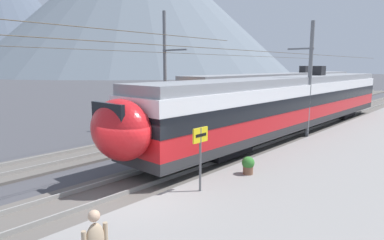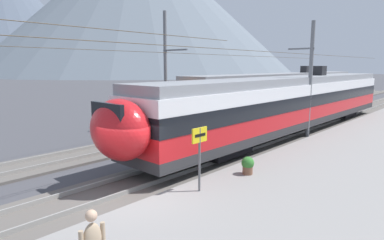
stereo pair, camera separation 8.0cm
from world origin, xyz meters
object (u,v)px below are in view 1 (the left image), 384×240
at_px(train_far_track, 282,90).
at_px(potted_plant_platform_edge, 248,164).
at_px(train_near_platform, 290,102).
at_px(catenary_mast_far_side, 166,70).
at_px(catenary_mast_mid, 308,78).
at_px(platform_sign, 200,145).

height_order(train_far_track, potted_plant_platform_edge, train_far_track).
bearing_deg(train_near_platform, catenary_mast_far_side, 122.31).
xyz_separation_m(train_near_platform, catenary_mast_mid, (-0.32, -1.29, 1.55)).
bearing_deg(potted_plant_platform_edge, platform_sign, 174.83).
xyz_separation_m(catenary_mast_mid, platform_sign, (-11.82, -1.39, -1.85)).
bearing_deg(train_far_track, catenary_mast_mid, -145.54).
bearing_deg(potted_plant_platform_edge, train_far_track, 23.61).
height_order(catenary_mast_mid, platform_sign, catenary_mast_mid).
relative_size(catenary_mast_mid, catenary_mast_far_side, 1.00).
xyz_separation_m(platform_sign, potted_plant_platform_edge, (2.63, -0.24, -1.23)).
height_order(train_near_platform, train_far_track, same).
bearing_deg(catenary_mast_mid, train_near_platform, 76.20).
xyz_separation_m(train_far_track, potted_plant_platform_edge, (-18.76, -8.20, -1.53)).
bearing_deg(platform_sign, train_near_platform, 12.48).
distance_m(train_far_track, catenary_mast_mid, 11.71).
bearing_deg(train_far_track, potted_plant_platform_edge, -156.39).
distance_m(catenary_mast_mid, catenary_mast_far_side, 9.37).
xyz_separation_m(train_near_platform, platform_sign, (-12.14, -2.69, -0.30)).
bearing_deg(catenary_mast_far_side, platform_sign, -128.08).
height_order(train_far_track, platform_sign, train_far_track).
bearing_deg(catenary_mast_far_side, catenary_mast_mid, -63.58).
relative_size(catenary_mast_far_side, platform_sign, 17.96).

